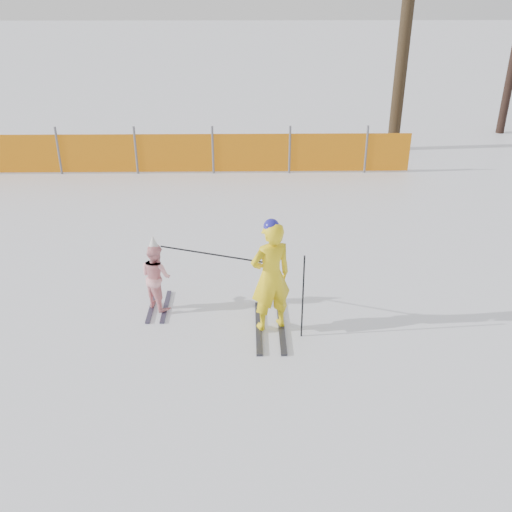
% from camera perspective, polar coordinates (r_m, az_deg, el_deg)
% --- Properties ---
extents(ground, '(120.00, 120.00, 0.00)m').
position_cam_1_polar(ground, '(8.54, 0.05, -7.52)').
color(ground, white).
rests_on(ground, ground).
extents(adult, '(0.72, 1.38, 1.78)m').
position_cam_1_polar(adult, '(8.14, 1.48, -2.08)').
color(adult, black).
rests_on(adult, ground).
extents(child, '(0.66, 0.95, 1.26)m').
position_cam_1_polar(child, '(8.95, -9.96, -1.95)').
color(child, black).
rests_on(child, ground).
extents(ski_poles, '(2.10, 0.81, 1.32)m').
position_cam_1_polar(ski_poles, '(8.20, -0.48, -1.73)').
color(ski_poles, black).
rests_on(ski_poles, ground).
extents(safety_fence, '(15.18, 0.06, 1.25)m').
position_cam_1_polar(safety_fence, '(15.47, -13.66, 9.97)').
color(safety_fence, '#595960').
rests_on(safety_fence, ground).
extents(tree_trunks, '(4.31, 2.19, 6.32)m').
position_cam_1_polar(tree_trunks, '(18.39, 18.69, 20.16)').
color(tree_trunks, '#312516').
rests_on(tree_trunks, ground).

